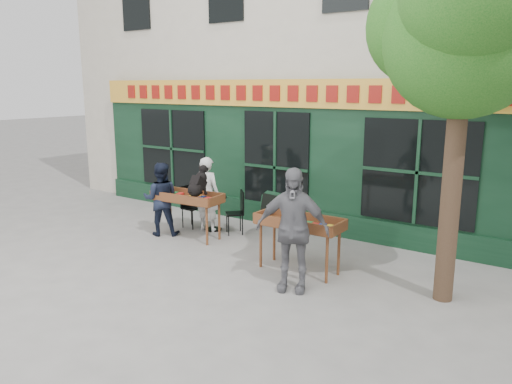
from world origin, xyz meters
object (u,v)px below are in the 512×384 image
(woman, at_px, (207,194))
(bistro_table, at_px, (213,206))
(book_cart_right, at_px, (299,225))
(man_left, at_px, (161,199))
(man_right, at_px, (292,230))
(book_cart_center, at_px, (187,200))
(dog, at_px, (198,180))

(woman, relative_size, bistro_table, 2.18)
(book_cart_right, distance_m, man_left, 3.52)
(bistro_table, relative_size, man_left, 0.48)
(book_cart_right, distance_m, bistro_table, 3.04)
(book_cart_right, relative_size, bistro_table, 1.98)
(woman, distance_m, man_right, 3.65)
(woman, bearing_deg, man_left, 48.07)
(book_cart_right, xyz_separation_m, man_right, (0.30, -0.75, 0.16))
(book_cart_right, height_order, man_left, man_left)
(book_cart_center, height_order, woman, woman)
(dog, bearing_deg, bistro_table, 103.90)
(dog, distance_m, man_right, 3.06)
(man_left, bearing_deg, book_cart_center, 158.97)
(woman, xyz_separation_m, man_left, (-0.62, -0.81, -0.04))
(book_cart_center, xyz_separation_m, man_right, (3.20, -1.10, 0.16))
(book_cart_center, bearing_deg, woman, 85.41)
(woman, bearing_deg, man_right, 146.69)
(man_left, bearing_deg, man_right, 130.74)
(man_right, bearing_deg, bistro_table, 129.52)
(book_cart_center, distance_m, woman, 0.65)
(woman, relative_size, book_cart_right, 1.10)
(woman, height_order, man_right, man_right)
(woman, xyz_separation_m, bistro_table, (0.08, 0.09, -0.28))
(book_cart_center, relative_size, woman, 0.93)
(book_cart_right, height_order, man_right, man_right)
(dog, xyz_separation_m, man_left, (-0.97, -0.11, -0.50))
(dog, relative_size, man_left, 0.38)
(book_cart_center, relative_size, man_left, 0.98)
(book_cart_right, distance_m, man_right, 0.82)
(book_cart_center, height_order, man_right, man_right)
(dog, xyz_separation_m, man_right, (2.85, -1.05, -0.31))
(woman, bearing_deg, bistro_table, -136.82)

